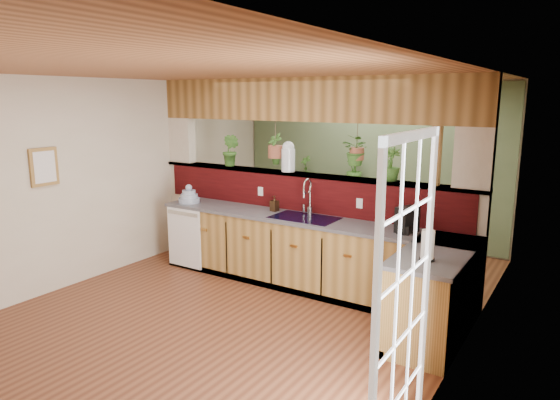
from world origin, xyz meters
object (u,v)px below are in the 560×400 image
Objects in this scene: faucet at (308,195)px; dish_stack at (189,197)px; coffee_maker at (407,221)px; paper_towel at (428,246)px; glass_jar at (288,156)px; soap_dispenser at (274,203)px; shelving_console at (329,208)px.

faucet is 1.80m from dish_stack.
coffee_maker is (1.32, -0.15, -0.12)m from faucet.
glass_jar is (-2.22, 1.20, 0.55)m from paper_towel.
soap_dispenser is 0.71× the size of coffee_maker.
faucet reaches higher than coffee_maker.
glass_jar is at bearing 152.82° from faucet.
coffee_maker is at bearing -70.23° from shelving_console.
glass_jar is at bearing 80.09° from soap_dispenser.
coffee_maker is at bearing -3.37° from soap_dispenser.
paper_towel is 2.58m from glass_jar.
paper_towel reaches higher than dish_stack.
paper_towel is at bearing -11.68° from dish_stack.
coffee_maker reaches higher than soap_dispenser.
glass_jar reaches higher than paper_towel.
paper_towel reaches higher than coffee_maker.
paper_towel is 4.06m from shelving_console.
soap_dispenser is 1.80m from coffee_maker.
glass_jar is at bearing -102.49° from shelving_console.
glass_jar is 0.28× the size of shelving_console.
paper_towel is (2.26, -0.94, 0.04)m from soap_dispenser.
coffee_maker is 1.87m from glass_jar.
glass_jar is (-0.43, 0.22, 0.44)m from faucet.
faucet is at bearing -92.79° from shelving_console.
shelving_console is (-0.35, 1.90, -1.09)m from glass_jar.
shelving_console is (-2.57, 3.10, -0.54)m from paper_towel.
shelving_console is (-0.78, 2.12, -0.65)m from faucet.
dish_stack is 2.61m from shelving_console.
dish_stack is 1.55m from glass_jar.
faucet is 0.33× the size of shelving_console.
soap_dispenser is 2.45m from paper_towel.
paper_towel is at bearing -28.71° from faucet.
soap_dispenser is 0.51× the size of glass_jar.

